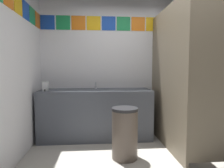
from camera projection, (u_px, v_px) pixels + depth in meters
name	position (u px, v px, depth m)	size (l,w,h in m)	color
wall_back	(137.00, 60.00, 3.89)	(3.76, 0.09, 2.89)	silver
vanity_counter	(96.00, 114.00, 3.56)	(1.99, 0.61, 0.90)	#4C515B
faucet_center	(96.00, 86.00, 3.61)	(0.04, 0.10, 0.14)	silver
soap_dispenser	(45.00, 87.00, 3.27)	(0.09, 0.09, 0.16)	#B7BABF
stall_divider	(183.00, 79.00, 2.88)	(0.92, 1.55, 2.25)	#726651
toilet	(186.00, 120.00, 3.65)	(0.39, 0.49, 0.74)	white
trash_bin	(125.00, 133.00, 2.75)	(0.37, 0.37, 0.73)	brown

